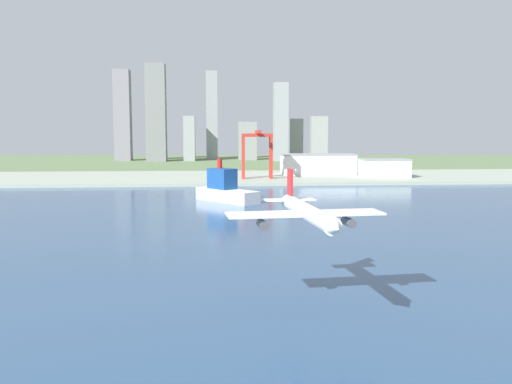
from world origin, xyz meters
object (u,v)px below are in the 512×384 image
object	(u,v)px
port_crane_red	(257,144)
warehouse_annex	(384,168)
airplane_landing	(307,213)
warehouse_main	(318,164)
ferry_boat	(225,189)

from	to	relation	value
port_crane_red	warehouse_annex	distance (m)	114.48
airplane_landing	port_crane_red	bearing A→B (deg)	87.40
airplane_landing	warehouse_annex	distance (m)	363.53
airplane_landing	port_crane_red	world-z (taller)	port_crane_red
airplane_landing	warehouse_main	world-z (taller)	airplane_landing
warehouse_main	port_crane_red	bearing A→B (deg)	-145.40
airplane_landing	warehouse_main	bearing A→B (deg)	78.69
airplane_landing	port_crane_red	size ratio (longest dim) A/B	1.05
ferry_boat	warehouse_main	bearing A→B (deg)	62.26
warehouse_main	warehouse_annex	bearing A→B (deg)	-33.32
airplane_landing	warehouse_main	distance (m)	382.33
ferry_boat	warehouse_annex	xyz separation A→B (m)	(142.09, 135.82, 3.35)
warehouse_main	warehouse_annex	world-z (taller)	warehouse_main
ferry_boat	port_crane_red	distance (m)	134.75
airplane_landing	warehouse_main	size ratio (longest dim) A/B	0.64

